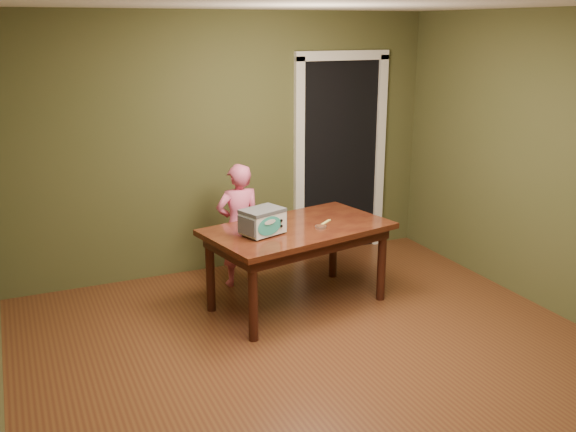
{
  "coord_description": "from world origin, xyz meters",
  "views": [
    {
      "loc": [
        -2.04,
        -3.6,
        2.45
      ],
      "look_at": [
        0.01,
        1.0,
        0.95
      ],
      "focal_mm": 40.0,
      "sensor_mm": 36.0,
      "label": 1
    }
  ],
  "objects": [
    {
      "name": "spatula",
      "position": [
        0.51,
        1.28,
        0.75
      ],
      "size": [
        0.16,
        0.13,
        0.01
      ],
      "primitive_type": "cube",
      "rotation": [
        0.0,
        0.0,
        0.67
      ],
      "color": "#E9DC65",
      "rests_on": "dining_table"
    },
    {
      "name": "dining_table",
      "position": [
        0.24,
        1.29,
        0.65
      ],
      "size": [
        1.75,
        1.2,
        0.75
      ],
      "rotation": [
        0.0,
        0.0,
        0.2
      ],
      "color": "black",
      "rests_on": "floor"
    },
    {
      "name": "floor",
      "position": [
        0.0,
        0.0,
        0.0
      ],
      "size": [
        5.0,
        5.0,
        0.0
      ],
      "primitive_type": "plane",
      "color": "brown",
      "rests_on": "ground"
    },
    {
      "name": "toy_oven",
      "position": [
        -0.13,
        1.2,
        0.87
      ],
      "size": [
        0.42,
        0.34,
        0.23
      ],
      "rotation": [
        0.0,
        0.0,
        0.33
      ],
      "color": "#4C4F54",
      "rests_on": "dining_table"
    },
    {
      "name": "baking_pan",
      "position": [
        0.4,
        1.16,
        0.76
      ],
      "size": [
        0.1,
        0.1,
        0.02
      ],
      "color": "silver",
      "rests_on": "dining_table"
    },
    {
      "name": "child",
      "position": [
        -0.07,
        1.97,
        0.6
      ],
      "size": [
        0.45,
        0.3,
        1.21
      ],
      "primitive_type": "imported",
      "rotation": [
        0.0,
        0.0,
        3.12
      ],
      "color": "#E95F89",
      "rests_on": "floor"
    },
    {
      "name": "doorway",
      "position": [
        1.3,
        2.78,
        1.06
      ],
      "size": [
        1.1,
        0.66,
        2.25
      ],
      "color": "black",
      "rests_on": "ground"
    },
    {
      "name": "room_shell",
      "position": [
        0.0,
        0.0,
        1.71
      ],
      "size": [
        4.52,
        5.02,
        2.61
      ],
      "color": "#494A27",
      "rests_on": "ground"
    }
  ]
}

